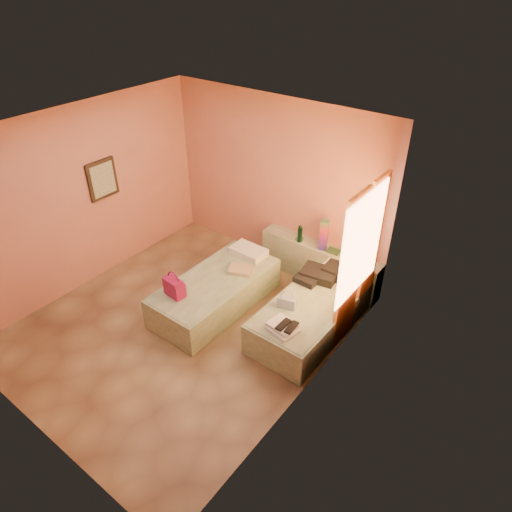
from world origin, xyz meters
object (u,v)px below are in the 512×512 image
at_px(water_bottle, 300,234).
at_px(blue_handbag, 287,302).
at_px(headboard_ledge, 319,263).
at_px(magenta_handbag, 174,287).
at_px(green_book, 333,251).
at_px(towel_stack, 283,328).
at_px(bed_left, 216,292).
at_px(flower_vase, 362,254).
at_px(bed_right, 312,314).

relative_size(water_bottle, blue_handbag, 1.13).
relative_size(headboard_ledge, magenta_handbag, 6.82).
xyz_separation_m(green_book, towel_stack, (0.29, -1.79, -0.12)).
height_order(bed_left, blue_handbag, blue_handbag).
bearing_deg(flower_vase, water_bottle, -175.78).
height_order(bed_right, blue_handbag, blue_handbag).
xyz_separation_m(water_bottle, magenta_handbag, (-0.74, -2.04, -0.15)).
relative_size(water_bottle, towel_stack, 0.80).
height_order(bed_left, green_book, green_book).
relative_size(bed_left, bed_right, 1.00).
relative_size(water_bottle, flower_vase, 1.04).
xyz_separation_m(bed_right, magenta_handbag, (-1.61, -1.07, 0.39)).
bearing_deg(green_book, magenta_handbag, -124.12).
relative_size(magenta_handbag, towel_stack, 0.86).
bearing_deg(towel_stack, green_book, 99.06).
xyz_separation_m(headboard_ledge, water_bottle, (-0.35, -0.08, 0.46)).
bearing_deg(water_bottle, green_book, 5.61).
height_order(bed_right, water_bottle, water_bottle).
bearing_deg(water_bottle, bed_left, -111.35).
relative_size(bed_left, blue_handbag, 8.14).
height_order(bed_left, flower_vase, flower_vase).
xyz_separation_m(headboard_ledge, towel_stack, (0.52, -1.81, 0.23)).
height_order(bed_right, flower_vase, flower_vase).
relative_size(blue_handbag, towel_stack, 0.70).
bearing_deg(magenta_handbag, bed_left, 79.02).
xyz_separation_m(bed_left, green_book, (1.14, 1.47, 0.42)).
bearing_deg(magenta_handbag, flower_vase, 55.84).
bearing_deg(blue_handbag, flower_vase, 59.49).
relative_size(headboard_ledge, blue_handbag, 8.35).
distance_m(water_bottle, magenta_handbag, 2.18).
distance_m(bed_left, green_book, 1.91).
xyz_separation_m(blue_handbag, towel_stack, (0.22, -0.42, -0.03)).
height_order(bed_left, bed_right, same).
relative_size(headboard_ledge, bed_left, 1.02).
bearing_deg(bed_right, green_book, 105.66).
bearing_deg(blue_handbag, towel_stack, -76.70).
xyz_separation_m(headboard_ledge, bed_right, (0.52, -1.05, -0.08)).
distance_m(water_bottle, towel_stack, 1.95).
bearing_deg(magenta_handbag, blue_handbag, 33.51).
distance_m(bed_right, green_book, 1.15).
bearing_deg(magenta_handbag, green_book, 63.65).
distance_m(headboard_ledge, blue_handbag, 1.45).
relative_size(headboard_ledge, bed_right, 1.02).
bearing_deg(towel_stack, bed_right, 90.53).
bearing_deg(headboard_ledge, flower_vase, 0.03).
bearing_deg(green_book, bed_right, -76.67).
bearing_deg(green_book, blue_handbag, -89.19).
bearing_deg(water_bottle, flower_vase, 4.22).
bearing_deg(flower_vase, magenta_handbag, -130.12).
bearing_deg(bed_left, flower_vase, 43.69).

